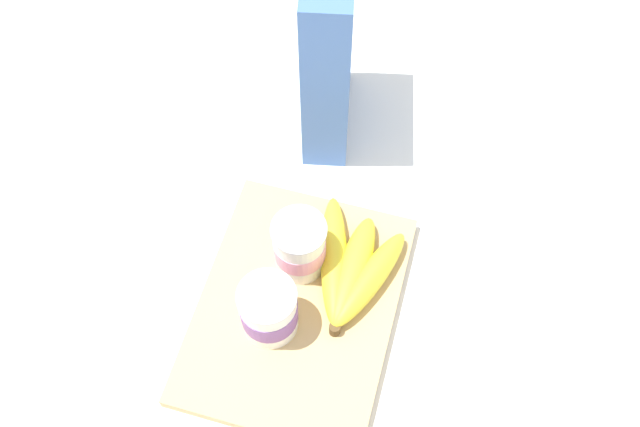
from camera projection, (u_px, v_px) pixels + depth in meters
ground_plane at (297, 311)px, 0.93m from camera, size 2.40×2.40×0.00m
cutting_board at (297, 308)px, 0.92m from camera, size 0.32×0.24×0.02m
cereal_box at (328, 49)px, 0.96m from camera, size 0.18×0.10×0.30m
yogurt_cup_front at (269, 310)px, 0.86m from camera, size 0.07×0.07×0.09m
yogurt_cup_back at (300, 246)px, 0.90m from camera, size 0.07×0.07×0.09m
banana_bunch at (352, 270)px, 0.92m from camera, size 0.19×0.13×0.04m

